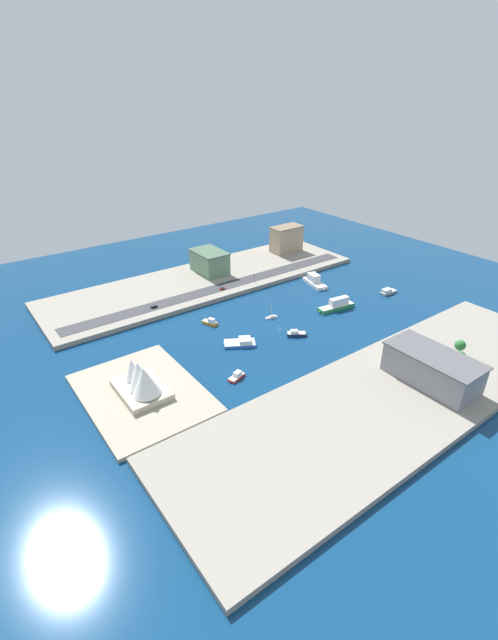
{
  "coord_description": "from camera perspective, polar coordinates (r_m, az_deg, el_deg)",
  "views": [
    {
      "loc": [
        -181.1,
        156.2,
        130.19
      ],
      "look_at": [
        10.59,
        15.32,
        4.53
      ],
      "focal_mm": 24.74,
      "sensor_mm": 36.0,
      "label": 1
    }
  ],
  "objects": [
    {
      "name": "ground_plane",
      "position": [
        272.29,
        3.92,
        -0.79
      ],
      "size": [
        440.0,
        440.0,
        0.0
      ],
      "primitive_type": "plane",
      "color": "navy"
    },
    {
      "name": "ferry_green_doubledeck",
      "position": [
        297.56,
        11.31,
        1.91
      ],
      "size": [
        10.11,
        28.38,
        7.65
      ],
      "color": "#2D8C4C",
      "rests_on": "ground_plane"
    },
    {
      "name": "patrol_launch_navy",
      "position": [
        262.23,
        6.16,
        -1.77
      ],
      "size": [
        9.9,
        11.91,
        3.69
      ],
      "color": "#1E284C",
      "rests_on": "ground_plane"
    },
    {
      "name": "road_strip",
      "position": [
        318.36,
        -3.64,
        4.26
      ],
      "size": [
        12.37,
        228.0,
        0.15
      ],
      "primitive_type": "cube",
      "color": "#38383D",
      "rests_on": "quay_east"
    },
    {
      "name": "quay_west",
      "position": [
        223.44,
        18.43,
        -9.0
      ],
      "size": [
        70.0,
        240.0,
        3.01
      ],
      "primitive_type": "cube",
      "color": "gray",
      "rests_on": "ground_plane"
    },
    {
      "name": "opera_landmark",
      "position": [
        213.34,
        -13.78,
        -7.59
      ],
      "size": [
        28.93,
        20.55,
        17.11
      ],
      "color": "#BCAD93",
      "rests_on": "peninsula_point"
    },
    {
      "name": "ferry_white_commuter",
      "position": [
        332.78,
        8.46,
        5.01
      ],
      "size": [
        25.7,
        13.53,
        7.69
      ],
      "color": "silver",
      "rests_on": "ground_plane"
    },
    {
      "name": "terminal_long_green",
      "position": [
        344.15,
        -5.13,
        7.55
      ],
      "size": [
        30.03,
        20.18,
        16.8
      ],
      "color": "slate",
      "rests_on": "quay_east"
    },
    {
      "name": "warehouse_low_gray",
      "position": [
        230.52,
        22.59,
        -5.74
      ],
      "size": [
        44.72,
        21.97,
        15.73
      ],
      "color": "gray",
      "rests_on": "quay_west"
    },
    {
      "name": "catamaran_blue",
      "position": [
        251.79,
        -1.04,
        -2.92
      ],
      "size": [
        16.77,
        20.01,
        3.95
      ],
      "color": "blue",
      "rests_on": "ground_plane"
    },
    {
      "name": "suv_black",
      "position": [
        293.78,
        -12.19,
        1.71
      ],
      "size": [
        2.09,
        4.42,
        1.44
      ],
      "color": "black",
      "rests_on": "road_strip"
    },
    {
      "name": "tugboat_red",
      "position": [
        224.19,
        -1.6,
        -7.28
      ],
      "size": [
        6.85,
        10.87,
        3.49
      ],
      "color": "red",
      "rests_on": "ground_plane"
    },
    {
      "name": "yacht_sleek_gray",
      "position": [
        329.68,
        17.53,
        3.53
      ],
      "size": [
        5.63,
        14.35,
        3.91
      ],
      "color": "#999EA3",
      "rests_on": "ground_plane"
    },
    {
      "name": "pickup_red",
      "position": [
        314.57,
        -3.49,
        4.13
      ],
      "size": [
        1.89,
        4.21,
        1.56
      ],
      "color": "black",
      "rests_on": "road_strip"
    },
    {
      "name": "peninsula_point",
      "position": [
        219.08,
        -13.66,
        -9.22
      ],
      "size": [
        70.1,
        51.52,
        2.0
      ],
      "primitive_type": "cube",
      "color": "#A89E89",
      "rests_on": "ground_plane"
    },
    {
      "name": "apartment_midrise_tan",
      "position": [
        390.67,
        4.84,
        10.44
      ],
      "size": [
        15.04,
        27.82,
        21.8
      ],
      "color": "tan",
      "rests_on": "quay_east"
    },
    {
      "name": "water_taxi_orange",
      "position": [
        274.15,
        -5.08,
        -0.27
      ],
      "size": [
        11.47,
        7.08,
        4.27
      ],
      "color": "orange",
      "rests_on": "ground_plane"
    },
    {
      "name": "quay_east",
      "position": [
        335.43,
        -5.59,
        5.15
      ],
      "size": [
        70.0,
        240.0,
        3.01
      ],
      "primitive_type": "cube",
      "color": "gray",
      "rests_on": "ground_plane"
    },
    {
      "name": "park_tree_cluster",
      "position": [
        256.42,
        25.66,
        -3.44
      ],
      "size": [
        10.71,
        13.81,
        8.99
      ],
      "color": "brown",
      "rests_on": "quay_west"
    },
    {
      "name": "traffic_light_waterfront",
      "position": [
        323.98,
        0.69,
        5.56
      ],
      "size": [
        0.36,
        0.36,
        6.5
      ],
      "color": "black",
      "rests_on": "quay_east"
    },
    {
      "name": "sailboat_small_white",
      "position": [
        280.86,
        2.94,
        0.39
      ],
      "size": [
        4.03,
        8.31,
        12.22
      ],
      "color": "white",
      "rests_on": "ground_plane"
    }
  ]
}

